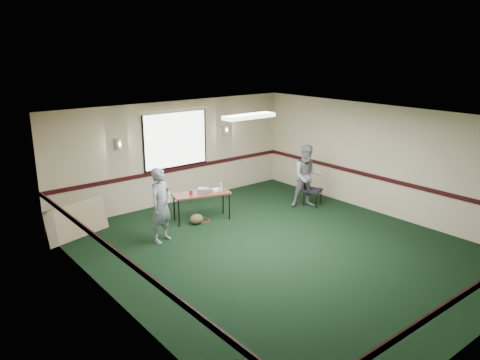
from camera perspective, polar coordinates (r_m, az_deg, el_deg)
ground at (r=9.79m, az=4.83°, el=-8.41°), size 8.00×8.00×0.00m
room_shell at (r=10.84m, az=-2.74°, el=2.86°), size 8.00×8.02×8.00m
folding_table at (r=11.17m, az=-4.71°, el=-1.83°), size 1.46×0.91×0.68m
projector at (r=11.22m, az=-4.45°, el=-1.23°), size 0.36×0.35×0.09m
game_console at (r=11.30m, az=-2.98°, el=-1.19°), size 0.20×0.16×0.05m
red_cup at (r=11.02m, az=-5.99°, el=-1.52°), size 0.08×0.08×0.12m
water_bottle at (r=11.22m, az=-2.36°, el=-0.87°), size 0.06×0.06×0.21m
duffel_bag at (r=11.09m, az=-5.35°, el=-4.77°), size 0.36×0.28×0.24m
cable_coil at (r=11.30m, az=-4.51°, el=-4.94°), size 0.41×0.41×0.02m
folded_table at (r=10.81m, az=-19.29°, el=-4.67°), size 1.52×0.64×0.78m
conference_chair at (r=12.38m, az=8.51°, el=-0.82°), size 0.55×0.56×0.85m
person_left at (r=10.01m, az=-9.58°, el=-3.05°), size 0.69×0.57×1.62m
person_right at (r=12.15m, az=8.21°, el=0.45°), size 1.00×0.95×1.63m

